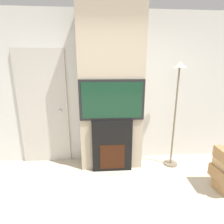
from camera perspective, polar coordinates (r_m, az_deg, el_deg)
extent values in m
cube|color=silver|center=(3.23, -0.56, 7.10)|extent=(6.00, 0.06, 2.70)
cube|color=tan|center=(3.00, -0.28, 6.51)|extent=(1.06, 0.41, 2.70)
cube|color=black|center=(3.06, 0.00, -10.78)|extent=(0.68, 0.14, 0.92)
cube|color=#33160A|center=(3.08, 0.10, -14.45)|extent=(0.42, 0.01, 0.44)
cube|color=black|center=(2.81, 0.00, 3.91)|extent=(1.05, 0.06, 0.66)
cube|color=#143823|center=(2.78, 0.05, 3.79)|extent=(0.97, 0.01, 0.58)
cylinder|color=#726651|center=(3.59, 18.52, -15.62)|extent=(0.24, 0.24, 0.03)
cylinder|color=#726651|center=(3.25, 19.77, -2.06)|extent=(0.03, 0.03, 1.73)
cone|color=#B7B2A3|center=(3.12, 21.26, 14.25)|extent=(0.23, 0.23, 0.10)
cube|color=#BCB7AD|center=(3.39, -21.49, 1.02)|extent=(0.87, 0.04, 2.07)
sphere|color=silver|center=(3.28, -16.55, 0.27)|extent=(0.06, 0.06, 0.06)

